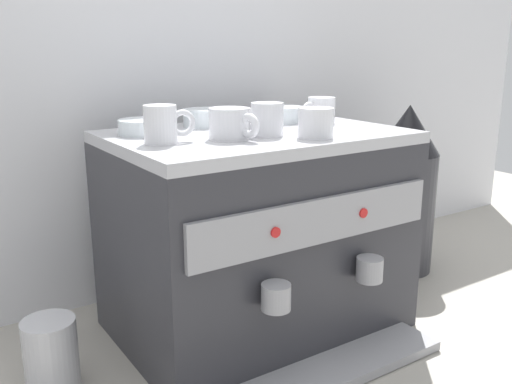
% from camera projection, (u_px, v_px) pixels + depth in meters
% --- Properties ---
extents(ground_plane, '(4.00, 4.00, 0.00)m').
position_uv_depth(ground_plane, '(256.00, 324.00, 1.35)').
color(ground_plane, '#9E998E').
extents(tiled_backsplash_wall, '(2.80, 0.03, 0.93)m').
position_uv_depth(tiled_backsplash_wall, '(186.00, 115.00, 1.50)').
color(tiled_backsplash_wall, silver).
rests_on(tiled_backsplash_wall, ground_plane).
extents(espresso_machine, '(0.63, 0.54, 0.47)m').
position_uv_depth(espresso_machine, '(257.00, 233.00, 1.29)').
color(espresso_machine, '#2D2D33').
rests_on(espresso_machine, ground_plane).
extents(ceramic_cup_0, '(0.09, 0.09, 0.06)m').
position_uv_depth(ceramic_cup_0, '(316.00, 123.00, 1.14)').
color(ceramic_cup_0, white).
rests_on(ceramic_cup_0, espresso_machine).
extents(ceramic_cup_1, '(0.09, 0.09, 0.07)m').
position_uv_depth(ceramic_cup_1, '(265.00, 119.00, 1.16)').
color(ceramic_cup_1, white).
rests_on(ceramic_cup_1, espresso_machine).
extents(ceramic_cup_2, '(0.10, 0.06, 0.07)m').
position_uv_depth(ceramic_cup_2, '(162.00, 124.00, 1.07)').
color(ceramic_cup_2, white).
rests_on(ceramic_cup_2, espresso_machine).
extents(ceramic_cup_3, '(0.10, 0.07, 0.06)m').
position_uv_depth(ceramic_cup_3, '(320.00, 110.00, 1.35)').
color(ceramic_cup_3, white).
rests_on(ceramic_cup_3, espresso_machine).
extents(ceramic_cup_4, '(0.08, 0.12, 0.06)m').
position_uv_depth(ceramic_cup_4, '(231.00, 124.00, 1.12)').
color(ceramic_cup_4, white).
rests_on(ceramic_cup_4, espresso_machine).
extents(ceramic_bowl_0, '(0.11, 0.11, 0.03)m').
position_uv_depth(ceramic_bowl_0, '(144.00, 127.00, 1.19)').
color(ceramic_bowl_0, silver).
rests_on(ceramic_bowl_0, espresso_machine).
extents(ceramic_bowl_1, '(0.10, 0.10, 0.04)m').
position_uv_depth(ceramic_bowl_1, '(283.00, 115.00, 1.37)').
color(ceramic_bowl_1, silver).
rests_on(ceramic_bowl_1, espresso_machine).
extents(ceramic_bowl_2, '(0.10, 0.10, 0.04)m').
position_uv_depth(ceramic_bowl_2, '(204.00, 118.00, 1.30)').
color(ceramic_bowl_2, silver).
rests_on(ceramic_bowl_2, espresso_machine).
extents(coffee_grinder, '(0.18, 0.18, 0.49)m').
position_uv_depth(coffee_grinder, '(405.00, 189.00, 1.63)').
color(coffee_grinder, '#333338').
rests_on(coffee_grinder, ground_plane).
extents(milk_pitcher, '(0.10, 0.10, 0.15)m').
position_uv_depth(milk_pitcher, '(51.00, 355.00, 1.08)').
color(milk_pitcher, '#B7B7BC').
rests_on(milk_pitcher, ground_plane).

